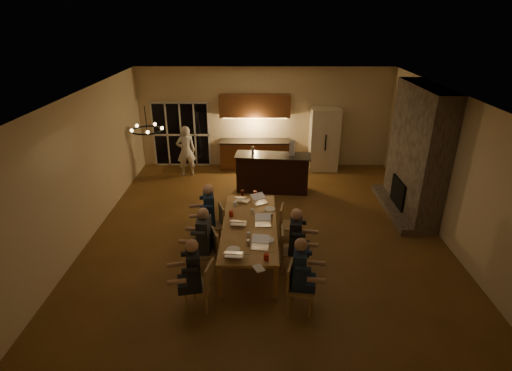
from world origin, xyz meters
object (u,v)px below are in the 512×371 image
Objects in this scene: person_right_mid at (295,241)px; bar_bottle at (253,151)px; person_right_near at (299,274)px; laptop_e at (243,196)px; chair_left_mid at (205,253)px; laptop_d at (263,220)px; bar_island at (273,173)px; plate_left at (233,250)px; mug_front at (249,235)px; plate_far at (270,209)px; plate_near at (267,240)px; bar_blender at (292,148)px; chair_right_near at (301,288)px; person_left_far at (209,213)px; redcup_near at (266,257)px; chair_right_far at (290,225)px; can_cola at (242,193)px; redcup_far at (255,193)px; laptop_a at (234,250)px; chair_left_near at (199,285)px; chandelier at (147,130)px; refrigerator at (324,139)px; chair_left_far at (213,225)px; mug_mid at (252,211)px; person_left_mid at (205,240)px; mug_back at (235,204)px; dining_table at (250,241)px; chair_right_mid at (292,250)px; redcup_mid at (231,214)px; standing_person at (186,151)px; person_left_near at (194,275)px; laptop_b at (260,242)px; laptop_f at (260,199)px; can_right at (271,216)px.

person_right_mid is 4.02m from bar_bottle.
person_right_near is 2.91m from laptop_e.
laptop_d is at bearing 97.11° from chair_left_mid.
bar_island reaches higher than plate_left.
mug_front is 0.41× the size of plate_far.
plate_left is (-0.27, -0.47, -0.04)m from mug_front.
bar_blender is at bearing 79.19° from plate_near.
person_left_far is at bearing 53.67° from chair_right_near.
chair_right_near is at bearing -32.79° from redcup_near.
person_right_near is (-0.04, 0.05, 0.24)m from chair_right_near.
plate_near is at bearing -93.27° from plate_far.
chair_right_far reaches higher than plate_near.
laptop_e is 0.31m from can_cola.
mug_front is at bearing -93.15° from redcup_far.
laptop_a reaches higher than redcup_near.
chair_left_near is 0.99m from chair_left_mid.
chandelier is 4.93× the size of can_cola.
refrigerator reaches higher than chair_right_far.
chair_left_far reaches higher than mug_mid.
mug_back is (0.52, 1.34, 0.11)m from person_left_mid.
chair_left_near is at bearing -127.28° from mug_front.
mug_front is at bearing -90.44° from dining_table.
bar_island is 2.35× the size of chair_left_far.
chair_left_near is at bearing -119.26° from plate_far.
person_left_far is (-1.74, 1.07, 0.24)m from chair_right_mid.
plate_near is at bearing -51.88° from redcup_mid.
can_cola is (0.20, 1.06, 0.00)m from redcup_mid.
standing_person is 2.69× the size of chandelier.
person_left_near reaches higher than dining_table.
plate_far is (0.38, 0.19, -0.04)m from mug_mid.
laptop_a is 0.52m from laptop_b.
person_left_far is 4.31× the size of laptop_f.
chair_left_mid reaches higher than mug_back.
laptop_a is 1.00× the size of laptop_b.
person_left_far is 2.96m from bar_bottle.
plate_far is (1.33, 2.31, 0.07)m from person_left_near.
mug_mid is (0.88, 2.06, 0.36)m from chair_left_near.
chair_left_near is at bearing 93.60° from laptop_e.
bar_blender is (0.23, 4.89, 0.60)m from person_right_near.
dining_table is at bearing 121.34° from plate_near.
person_left_far is at bearing -108.24° from bar_bottle.
plate_near is (0.70, -1.44, -0.04)m from mug_back.
bar_bottle reaches higher than redcup_far.
plate_far is at bearing 19.42° from person_right_near.
bar_island is 2.40m from laptop_f.
chair_left_near is 0.64× the size of person_left_mid.
person_right_near is 1.00× the size of person_left_far.
can_cola is (-1.09, 0.90, 0.37)m from chair_right_far.
laptop_b reaches higher than chair_left_mid.
person_left_mid is at bearing -149.63° from can_right.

